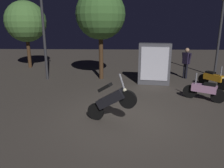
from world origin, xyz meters
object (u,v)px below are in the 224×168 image
object	(u,v)px
person_rider_beside	(186,60)
kiosk_billboard	(154,64)
streetlamp_near	(43,18)
motorcycle_pink_parked_left	(204,90)
streetlamp_far	(221,25)
motorcycle_black_foreground	(111,101)
motorcycle_orange_parked_right	(213,79)

from	to	relation	value
person_rider_beside	kiosk_billboard	world-z (taller)	kiosk_billboard
person_rider_beside	streetlamp_near	xyz separation A→B (m)	(-7.84, -0.47, 2.27)
motorcycle_pink_parked_left	person_rider_beside	size ratio (longest dim) A/B	0.84
streetlamp_near	kiosk_billboard	world-z (taller)	streetlamp_near
streetlamp_near	streetlamp_far	size ratio (longest dim) A/B	1.14
motorcycle_black_foreground	motorcycle_pink_parked_left	xyz separation A→B (m)	(3.72, 2.21, -0.31)
streetlamp_near	streetlamp_far	xyz separation A→B (m)	(9.77, 1.07, -0.35)
kiosk_billboard	streetlamp_far	bearing A→B (deg)	-146.27
motorcycle_pink_parked_left	kiosk_billboard	size ratio (longest dim) A/B	0.69
motorcycle_pink_parked_left	motorcycle_black_foreground	bearing A→B (deg)	62.90
motorcycle_orange_parked_right	kiosk_billboard	size ratio (longest dim) A/B	0.69
streetlamp_far	kiosk_billboard	distance (m)	4.76
person_rider_beside	streetlamp_near	distance (m)	8.17
streetlamp_far	kiosk_billboard	bearing A→B (deg)	-154.51
motorcycle_black_foreground	streetlamp_near	size ratio (longest dim) A/B	0.31
motorcycle_orange_parked_right	streetlamp_far	distance (m)	3.65
motorcycle_orange_parked_right	motorcycle_pink_parked_left	bearing A→B (deg)	-64.27
motorcycle_pink_parked_left	streetlamp_near	distance (m)	8.68
streetlamp_far	kiosk_billboard	xyz separation A→B (m)	(-3.93, -1.87, -1.91)
motorcycle_pink_parked_left	kiosk_billboard	xyz separation A→B (m)	(-1.66, 2.46, 0.61)
motorcycle_black_foreground	motorcycle_orange_parked_right	xyz separation A→B (m)	(4.89, 4.14, -0.31)
person_rider_beside	kiosk_billboard	distance (m)	2.36
kiosk_billboard	streetlamp_near	bearing A→B (deg)	0.45
motorcycle_black_foreground	streetlamp_far	distance (m)	9.14
person_rider_beside	streetlamp_far	size ratio (longest dim) A/B	0.38
motorcycle_pink_parked_left	streetlamp_far	world-z (taller)	streetlamp_far
motorcycle_black_foreground	motorcycle_pink_parked_left	size ratio (longest dim) A/B	1.12
person_rider_beside	motorcycle_pink_parked_left	bearing A→B (deg)	-127.62
kiosk_billboard	motorcycle_orange_parked_right	bearing A→B (deg)	177.76
motorcycle_pink_parked_left	motorcycle_orange_parked_right	bearing A→B (deg)	-88.95
motorcycle_black_foreground	person_rider_beside	bearing A→B (deg)	78.42
kiosk_billboard	motorcycle_black_foreground	bearing A→B (deg)	74.52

